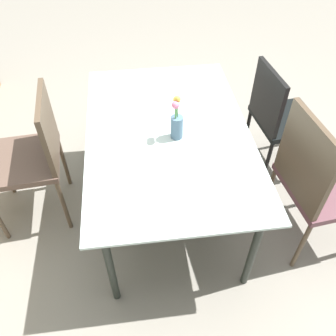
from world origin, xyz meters
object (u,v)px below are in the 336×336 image
Objects in this scene: chair_near_right at (279,115)px; flower_vase at (177,122)px; chair_near_left at (318,179)px; dining_table at (168,138)px; chair_far_side at (32,152)px.

flower_vase is (-0.38, 0.80, 0.31)m from chair_near_right.
chair_near_right is at bearing -64.86° from flower_vase.
flower_vase is at bearing -117.14° from chair_near_left.
dining_table is 0.91m from chair_near_left.
chair_far_side is at bearing 80.64° from flower_vase.
chair_near_right reaches higher than dining_table.
chair_near_right is at bearing -68.94° from dining_table.
dining_table is 5.30× the size of flower_vase.
chair_near_left is 0.67m from chair_near_right.
flower_vase reaches higher than chair_near_right.
flower_vase is (-0.05, -0.04, 0.16)m from dining_table.
dining_table is at bearing -75.05° from chair_near_right.
chair_far_side is 3.30× the size of flower_vase.
chair_near_right is (0.67, -0.02, -0.04)m from chair_near_left.
chair_near_left reaches higher than dining_table.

